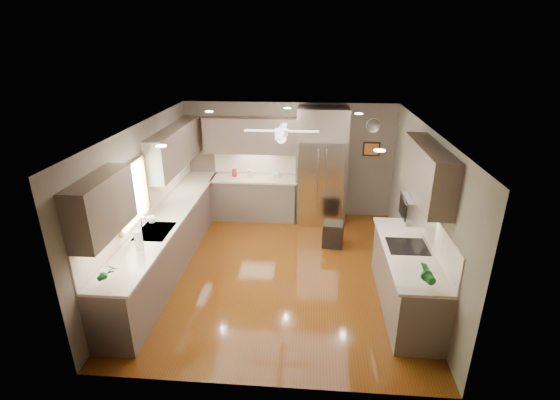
# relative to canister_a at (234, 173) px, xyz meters

# --- Properties ---
(floor) EXTENTS (5.00, 5.00, 0.00)m
(floor) POSITION_rel_canister_a_xyz_m (1.17, -2.24, -1.02)
(floor) COLOR #50290A
(floor) RESTS_ON ground
(ceiling) EXTENTS (5.00, 5.00, 0.00)m
(ceiling) POSITION_rel_canister_a_xyz_m (1.17, -2.24, 1.48)
(ceiling) COLOR white
(ceiling) RESTS_ON ground
(wall_back) EXTENTS (4.50, 0.00, 4.50)m
(wall_back) POSITION_rel_canister_a_xyz_m (1.17, 0.26, 0.23)
(wall_back) COLOR #5F5649
(wall_back) RESTS_ON ground
(wall_front) EXTENTS (4.50, 0.00, 4.50)m
(wall_front) POSITION_rel_canister_a_xyz_m (1.17, -4.74, 0.23)
(wall_front) COLOR #5F5649
(wall_front) RESTS_ON ground
(wall_left) EXTENTS (0.00, 5.00, 5.00)m
(wall_left) POSITION_rel_canister_a_xyz_m (-1.08, -2.24, 0.23)
(wall_left) COLOR #5F5649
(wall_left) RESTS_ON ground
(wall_right) EXTENTS (0.00, 5.00, 5.00)m
(wall_right) POSITION_rel_canister_a_xyz_m (3.42, -2.24, 0.23)
(wall_right) COLOR #5F5649
(wall_right) RESTS_ON ground
(canister_a) EXTENTS (0.11, 0.11, 0.16)m
(canister_a) POSITION_rel_canister_a_xyz_m (0.00, 0.00, 0.00)
(canister_a) COLOR maroon
(canister_a) RESTS_ON back_run
(canister_c) EXTENTS (0.11, 0.11, 0.18)m
(canister_c) POSITION_rel_canister_a_xyz_m (0.35, -0.05, 0.01)
(canister_c) COLOR beige
(canister_c) RESTS_ON back_run
(soap_bottle) EXTENTS (0.11, 0.11, 0.19)m
(soap_bottle) POSITION_rel_canister_a_xyz_m (-0.88, -2.48, 0.01)
(soap_bottle) COLOR white
(soap_bottle) RESTS_ON left_run
(potted_plant_left) EXTENTS (0.19, 0.15, 0.33)m
(potted_plant_left) POSITION_rel_canister_a_xyz_m (-0.77, -4.20, 0.08)
(potted_plant_left) COLOR #1A5D24
(potted_plant_left) RESTS_ON left_run
(potted_plant_right) EXTENTS (0.22, 0.19, 0.34)m
(potted_plant_right) POSITION_rel_canister_a_xyz_m (3.08, -3.94, 0.09)
(potted_plant_right) COLOR #1A5D24
(potted_plant_right) RESTS_ON right_run
(bowl) EXTENTS (0.23, 0.23, 0.05)m
(bowl) POSITION_rel_canister_a_xyz_m (0.91, -0.01, -0.05)
(bowl) COLOR beige
(bowl) RESTS_ON back_run
(left_run) EXTENTS (0.65, 4.70, 1.45)m
(left_run) POSITION_rel_canister_a_xyz_m (-0.78, -2.09, -0.54)
(left_run) COLOR brown
(left_run) RESTS_ON ground
(back_run) EXTENTS (1.85, 0.65, 1.45)m
(back_run) POSITION_rel_canister_a_xyz_m (0.44, -0.03, -0.54)
(back_run) COLOR brown
(back_run) RESTS_ON ground
(uppers) EXTENTS (4.50, 4.70, 0.95)m
(uppers) POSITION_rel_canister_a_xyz_m (0.43, -1.53, 0.85)
(uppers) COLOR brown
(uppers) RESTS_ON wall_left
(window) EXTENTS (0.05, 1.12, 0.92)m
(window) POSITION_rel_canister_a_xyz_m (-1.05, -2.74, 0.53)
(window) COLOR #BFF2B2
(window) RESTS_ON wall_left
(sink) EXTENTS (0.50, 0.70, 0.32)m
(sink) POSITION_rel_canister_a_xyz_m (-0.76, -2.74, -0.11)
(sink) COLOR silver
(sink) RESTS_ON left_run
(refrigerator) EXTENTS (1.06, 0.75, 2.45)m
(refrigerator) POSITION_rel_canister_a_xyz_m (1.87, -0.08, 0.17)
(refrigerator) COLOR silver
(refrigerator) RESTS_ON ground
(right_run) EXTENTS (0.70, 2.20, 1.45)m
(right_run) POSITION_rel_canister_a_xyz_m (3.10, -3.04, -0.54)
(right_run) COLOR brown
(right_run) RESTS_ON ground
(microwave) EXTENTS (0.43, 0.55, 0.34)m
(microwave) POSITION_rel_canister_a_xyz_m (3.20, -2.79, 0.46)
(microwave) COLOR silver
(microwave) RESTS_ON wall_right
(ceiling_fan) EXTENTS (1.18, 1.18, 0.32)m
(ceiling_fan) POSITION_rel_canister_a_xyz_m (1.17, -1.94, 1.31)
(ceiling_fan) COLOR white
(ceiling_fan) RESTS_ON ceiling
(recessed_lights) EXTENTS (2.84, 3.14, 0.01)m
(recessed_lights) POSITION_rel_canister_a_xyz_m (1.13, -1.84, 1.47)
(recessed_lights) COLOR white
(recessed_lights) RESTS_ON ceiling
(wall_clock) EXTENTS (0.30, 0.03, 0.30)m
(wall_clock) POSITION_rel_canister_a_xyz_m (2.92, 0.24, 1.03)
(wall_clock) COLOR white
(wall_clock) RESTS_ON wall_back
(framed_print) EXTENTS (0.36, 0.03, 0.30)m
(framed_print) POSITION_rel_canister_a_xyz_m (2.92, 0.24, 0.53)
(framed_print) COLOR black
(framed_print) RESTS_ON wall_back
(stool) EXTENTS (0.42, 0.42, 0.46)m
(stool) POSITION_rel_canister_a_xyz_m (2.11, -1.22, -0.78)
(stool) COLOR black
(stool) RESTS_ON ground
(paper_towel) EXTENTS (0.12, 0.12, 0.30)m
(paper_towel) POSITION_rel_canister_a_xyz_m (-0.76, -3.31, 0.06)
(paper_towel) COLOR white
(paper_towel) RESTS_ON left_run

